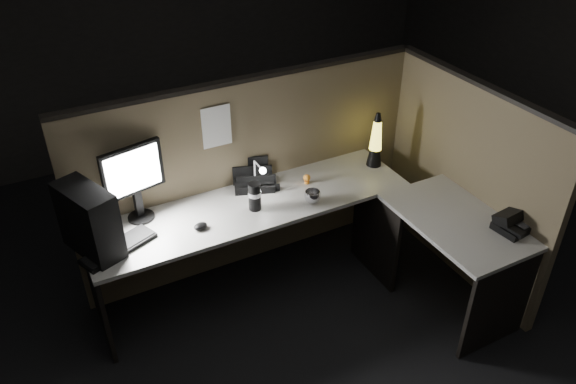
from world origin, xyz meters
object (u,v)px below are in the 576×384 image
pc_tower (89,221)px  desk_phone (512,222)px  monitor (134,176)px  lava_lamp (376,144)px  keyboard (119,248)px

pc_tower → desk_phone: size_ratio=1.78×
monitor → lava_lamp: monitor is taller
monitor → keyboard: size_ratio=1.11×
desk_phone → keyboard: bearing=150.7°
pc_tower → desk_phone: pc_tower is taller
lava_lamp → monitor: bearing=175.0°
keyboard → monitor: bearing=29.4°
lava_lamp → desk_phone: 1.15m
keyboard → lava_lamp: bearing=-19.4°
pc_tower → monitor: 0.42m
lava_lamp → desk_phone: lava_lamp is taller
desk_phone → lava_lamp: bearing=99.5°
pc_tower → lava_lamp: bearing=-20.0°
monitor → lava_lamp: (1.80, -0.16, -0.14)m
lava_lamp → desk_phone: (0.32, -1.10, -0.13)m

